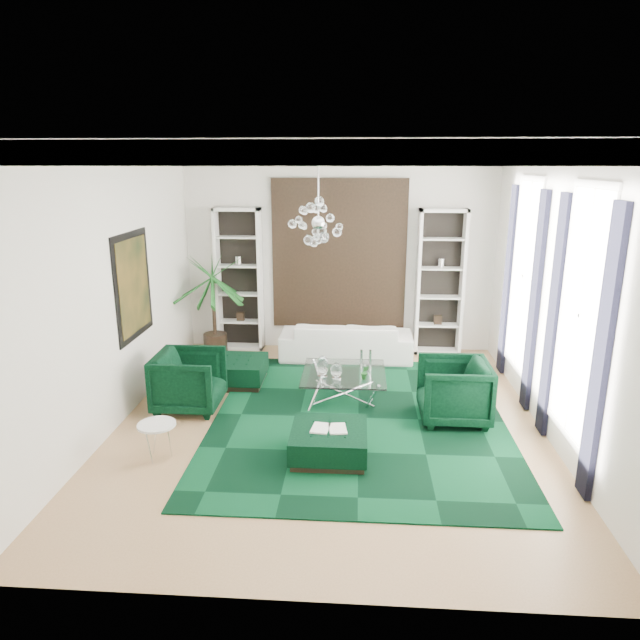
# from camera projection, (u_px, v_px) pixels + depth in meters

# --- Properties ---
(floor) EXTENTS (6.00, 7.00, 0.02)m
(floor) POSITION_uv_depth(u_px,v_px,m) (329.00, 423.00, 8.25)
(floor) COLOR tan
(floor) RESTS_ON ground
(ceiling) EXTENTS (6.00, 7.00, 0.02)m
(ceiling) POSITION_uv_depth(u_px,v_px,m) (330.00, 148.00, 7.23)
(ceiling) COLOR white
(ceiling) RESTS_ON ground
(wall_back) EXTENTS (6.00, 0.02, 3.80)m
(wall_back) POSITION_uv_depth(u_px,v_px,m) (339.00, 254.00, 11.11)
(wall_back) COLOR silver
(wall_back) RESTS_ON ground
(wall_front) EXTENTS (6.00, 0.02, 3.80)m
(wall_front) POSITION_uv_depth(u_px,v_px,m) (306.00, 397.00, 4.36)
(wall_front) COLOR silver
(wall_front) RESTS_ON ground
(wall_left) EXTENTS (0.02, 7.00, 3.80)m
(wall_left) POSITION_uv_depth(u_px,v_px,m) (114.00, 291.00, 7.94)
(wall_left) COLOR silver
(wall_left) RESTS_ON ground
(wall_right) EXTENTS (0.02, 7.00, 3.80)m
(wall_right) POSITION_uv_depth(u_px,v_px,m) (557.00, 298.00, 7.54)
(wall_right) COLOR silver
(wall_right) RESTS_ON ground
(crown_molding) EXTENTS (6.00, 7.00, 0.18)m
(crown_molding) POSITION_uv_depth(u_px,v_px,m) (330.00, 157.00, 7.26)
(crown_molding) COLOR white
(crown_molding) RESTS_ON ceiling
(ceiling_medallion) EXTENTS (0.90, 0.90, 0.05)m
(ceiling_medallion) POSITION_uv_depth(u_px,v_px,m) (332.00, 151.00, 7.53)
(ceiling_medallion) COLOR white
(ceiling_medallion) RESTS_ON ceiling
(tapestry) EXTENTS (2.50, 0.06, 2.80)m
(tapestry) POSITION_uv_depth(u_px,v_px,m) (339.00, 255.00, 11.06)
(tapestry) COLOR black
(tapestry) RESTS_ON wall_back
(shelving_left) EXTENTS (0.90, 0.38, 2.80)m
(shelving_left) POSITION_uv_depth(u_px,v_px,m) (239.00, 280.00, 11.18)
(shelving_left) COLOR white
(shelving_left) RESTS_ON floor
(shelving_right) EXTENTS (0.90, 0.38, 2.80)m
(shelving_right) POSITION_uv_depth(u_px,v_px,m) (440.00, 283.00, 10.93)
(shelving_right) COLOR white
(shelving_right) RESTS_ON floor
(painting) EXTENTS (0.04, 1.30, 1.60)m
(painting) POSITION_uv_depth(u_px,v_px,m) (134.00, 286.00, 8.52)
(painting) COLOR black
(painting) RESTS_ON wall_left
(window_near) EXTENTS (0.03, 1.10, 2.90)m
(window_near) POSITION_uv_depth(u_px,v_px,m) (580.00, 315.00, 6.68)
(window_near) COLOR white
(window_near) RESTS_ON wall_right
(curtain_near_a) EXTENTS (0.07, 0.30, 3.25)m
(curtain_near_a) POSITION_uv_depth(u_px,v_px,m) (601.00, 358.00, 6.00)
(curtain_near_a) COLOR black
(curtain_near_a) RESTS_ON floor
(curtain_near_b) EXTENTS (0.07, 0.30, 3.25)m
(curtain_near_b) POSITION_uv_depth(u_px,v_px,m) (553.00, 318.00, 7.50)
(curtain_near_b) COLOR black
(curtain_near_b) RESTS_ON floor
(window_far) EXTENTS (0.03, 1.10, 2.90)m
(window_far) POSITION_uv_depth(u_px,v_px,m) (524.00, 276.00, 8.98)
(window_far) COLOR white
(window_far) RESTS_ON wall_right
(curtain_far_a) EXTENTS (0.07, 0.30, 3.25)m
(curtain_far_a) POSITION_uv_depth(u_px,v_px,m) (534.00, 303.00, 8.30)
(curtain_far_a) COLOR black
(curtain_far_a) RESTS_ON floor
(curtain_far_b) EXTENTS (0.07, 0.30, 3.25)m
(curtain_far_b) POSITION_uv_depth(u_px,v_px,m) (508.00, 282.00, 9.80)
(curtain_far_b) COLOR black
(curtain_far_b) RESTS_ON floor
(rug) EXTENTS (4.20, 5.00, 0.02)m
(rug) POSITION_uv_depth(u_px,v_px,m) (358.00, 418.00, 8.35)
(rug) COLOR black
(rug) RESTS_ON floor
(sofa) EXTENTS (2.48, 0.97, 0.72)m
(sofa) POSITION_uv_depth(u_px,v_px,m) (346.00, 340.00, 10.85)
(sofa) COLOR white
(sofa) RESTS_ON floor
(armchair_left) EXTENTS (0.99, 0.96, 0.90)m
(armchair_left) POSITION_uv_depth(u_px,v_px,m) (189.00, 381.00, 8.60)
(armchair_left) COLOR black
(armchair_left) RESTS_ON floor
(armchair_right) EXTENTS (1.00, 0.97, 0.91)m
(armchair_right) POSITION_uv_depth(u_px,v_px,m) (453.00, 391.00, 8.21)
(armchair_right) COLOR black
(armchair_right) RESTS_ON floor
(coffee_table) EXTENTS (1.29, 1.29, 0.44)m
(coffee_table) POSITION_uv_depth(u_px,v_px,m) (344.00, 386.00, 9.01)
(coffee_table) COLOR white
(coffee_table) RESTS_ON floor
(ottoman_side) EXTENTS (0.93, 0.93, 0.41)m
(ottoman_side) POSITION_uv_depth(u_px,v_px,m) (237.00, 371.00, 9.66)
(ottoman_side) COLOR black
(ottoman_side) RESTS_ON floor
(ottoman_front) EXTENTS (0.96, 0.96, 0.38)m
(ottoman_front) POSITION_uv_depth(u_px,v_px,m) (329.00, 443.00, 7.24)
(ottoman_front) COLOR black
(ottoman_front) RESTS_ON floor
(book) EXTENTS (0.45, 0.30, 0.03)m
(book) POSITION_uv_depth(u_px,v_px,m) (329.00, 428.00, 7.18)
(book) COLOR white
(book) RESTS_ON ottoman_front
(side_table) EXTENTS (0.48, 0.48, 0.46)m
(side_table) POSITION_uv_depth(u_px,v_px,m) (158.00, 441.00, 7.20)
(side_table) COLOR white
(side_table) RESTS_ON floor
(palm) EXTENTS (1.56, 1.56, 2.49)m
(palm) POSITION_uv_depth(u_px,v_px,m) (213.00, 292.00, 10.85)
(palm) COLOR #19591E
(palm) RESTS_ON floor
(chandelier) EXTENTS (0.74, 0.74, 0.66)m
(chandelier) POSITION_uv_depth(u_px,v_px,m) (318.00, 223.00, 7.59)
(chandelier) COLOR white
(chandelier) RESTS_ON ceiling
(table_plant) EXTENTS (0.13, 0.10, 0.23)m
(table_plant) POSITION_uv_depth(u_px,v_px,m) (365.00, 372.00, 8.64)
(table_plant) COLOR #19591E
(table_plant) RESTS_ON coffee_table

